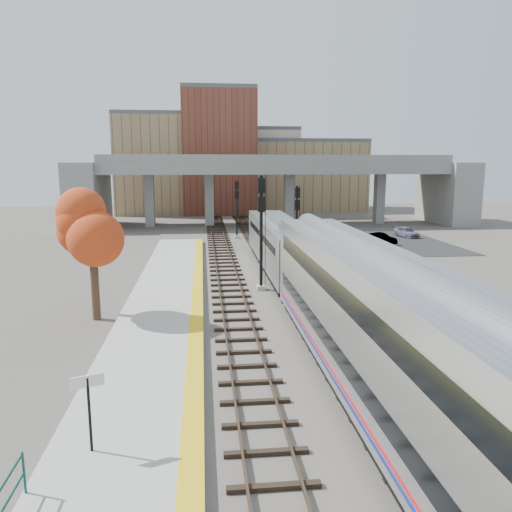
{
  "coord_description": "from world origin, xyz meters",
  "views": [
    {
      "loc": [
        -4.91,
        -23.6,
        8.36
      ],
      "look_at": [
        -1.54,
        7.84,
        2.5
      ],
      "focal_mm": 35.0,
      "sensor_mm": 36.0,
      "label": 1
    }
  ],
  "objects_px": {
    "tree": "(91,227)",
    "car_c": "(406,232)",
    "signal_mast_far": "(237,211)",
    "car_b": "(380,239)",
    "signal_mast_mid": "(297,226)",
    "signal_mast_near": "(261,233)",
    "locomotive": "(279,243)",
    "coach": "(382,332)",
    "car_a": "(357,239)"
  },
  "relations": [
    {
      "from": "signal_mast_near",
      "to": "car_a",
      "type": "height_order",
      "value": "signal_mast_near"
    },
    {
      "from": "locomotive",
      "to": "signal_mast_near",
      "type": "distance_m",
      "value": 6.3
    },
    {
      "from": "coach",
      "to": "signal_mast_near",
      "type": "relative_size",
      "value": 3.28
    },
    {
      "from": "car_c",
      "to": "tree",
      "type": "bearing_deg",
      "value": -148.08
    },
    {
      "from": "locomotive",
      "to": "signal_mast_near",
      "type": "relative_size",
      "value": 2.5
    },
    {
      "from": "car_a",
      "to": "signal_mast_far",
      "type": "bearing_deg",
      "value": 151.09
    },
    {
      "from": "locomotive",
      "to": "signal_mast_far",
      "type": "bearing_deg",
      "value": 96.67
    },
    {
      "from": "car_b",
      "to": "signal_mast_far",
      "type": "bearing_deg",
      "value": 122.63
    },
    {
      "from": "coach",
      "to": "car_b",
      "type": "relative_size",
      "value": 7.04
    },
    {
      "from": "signal_mast_far",
      "to": "car_b",
      "type": "relative_size",
      "value": 1.84
    },
    {
      "from": "locomotive",
      "to": "signal_mast_far",
      "type": "distance_m",
      "value": 18.1
    },
    {
      "from": "locomotive",
      "to": "signal_mast_near",
      "type": "height_order",
      "value": "signal_mast_near"
    },
    {
      "from": "signal_mast_far",
      "to": "coach",
      "type": "bearing_deg",
      "value": -87.04
    },
    {
      "from": "car_b",
      "to": "car_c",
      "type": "xyz_separation_m",
      "value": [
        4.87,
        4.77,
        -0.04
      ]
    },
    {
      "from": "locomotive",
      "to": "car_c",
      "type": "xyz_separation_m",
      "value": [
        17.46,
        16.88,
        -1.7
      ]
    },
    {
      "from": "tree",
      "to": "car_c",
      "type": "distance_m",
      "value": 40.72
    },
    {
      "from": "signal_mast_mid",
      "to": "signal_mast_near",
      "type": "bearing_deg",
      "value": -114.2
    },
    {
      "from": "locomotive",
      "to": "signal_mast_mid",
      "type": "distance_m",
      "value": 4.05
    },
    {
      "from": "signal_mast_near",
      "to": "coach",
      "type": "bearing_deg",
      "value": -82.91
    },
    {
      "from": "tree",
      "to": "car_b",
      "type": "distance_m",
      "value": 33.95
    },
    {
      "from": "coach",
      "to": "signal_mast_mid",
      "type": "bearing_deg",
      "value": 85.6
    },
    {
      "from": "locomotive",
      "to": "car_c",
      "type": "height_order",
      "value": "locomotive"
    },
    {
      "from": "coach",
      "to": "locomotive",
      "type": "bearing_deg",
      "value": 90.0
    },
    {
      "from": "locomotive",
      "to": "car_a",
      "type": "bearing_deg",
      "value": 49.49
    },
    {
      "from": "locomotive",
      "to": "car_a",
      "type": "distance_m",
      "value": 15.33
    },
    {
      "from": "signal_mast_near",
      "to": "signal_mast_mid",
      "type": "height_order",
      "value": "signal_mast_near"
    },
    {
      "from": "signal_mast_mid",
      "to": "car_b",
      "type": "relative_size",
      "value": 1.84
    },
    {
      "from": "car_a",
      "to": "locomotive",
      "type": "bearing_deg",
      "value": -131.49
    },
    {
      "from": "tree",
      "to": "car_a",
      "type": "height_order",
      "value": "tree"
    },
    {
      "from": "tree",
      "to": "coach",
      "type": "bearing_deg",
      "value": -44.32
    },
    {
      "from": "signal_mast_mid",
      "to": "signal_mast_far",
      "type": "height_order",
      "value": "signal_mast_mid"
    },
    {
      "from": "locomotive",
      "to": "tree",
      "type": "xyz_separation_m",
      "value": [
        -11.77,
        -11.11,
        2.82
      ]
    },
    {
      "from": "tree",
      "to": "car_c",
      "type": "height_order",
      "value": "tree"
    },
    {
      "from": "signal_mast_far",
      "to": "car_c",
      "type": "xyz_separation_m",
      "value": [
        19.56,
        -1.07,
        -2.56
      ]
    },
    {
      "from": "signal_mast_near",
      "to": "tree",
      "type": "distance_m",
      "value": 11.14
    },
    {
      "from": "signal_mast_near",
      "to": "car_c",
      "type": "relative_size",
      "value": 2.04
    },
    {
      "from": "signal_mast_far",
      "to": "locomotive",
      "type": "bearing_deg",
      "value": -83.33
    },
    {
      "from": "signal_mast_near",
      "to": "signal_mast_far",
      "type": "distance_m",
      "value": 23.68
    },
    {
      "from": "signal_mast_far",
      "to": "signal_mast_mid",
      "type": "bearing_deg",
      "value": -74.26
    },
    {
      "from": "signal_mast_far",
      "to": "tree",
      "type": "bearing_deg",
      "value": -108.4
    },
    {
      "from": "signal_mast_far",
      "to": "car_c",
      "type": "bearing_deg",
      "value": -3.14
    },
    {
      "from": "car_b",
      "to": "locomotive",
      "type": "bearing_deg",
      "value": -171.79
    },
    {
      "from": "signal_mast_mid",
      "to": "tree",
      "type": "bearing_deg",
      "value": -133.48
    },
    {
      "from": "signal_mast_mid",
      "to": "car_b",
      "type": "height_order",
      "value": "signal_mast_mid"
    },
    {
      "from": "locomotive",
      "to": "signal_mast_far",
      "type": "xyz_separation_m",
      "value": [
        -2.1,
        17.95,
        0.86
      ]
    },
    {
      "from": "locomotive",
      "to": "signal_mast_near",
      "type": "bearing_deg",
      "value": -110.18
    },
    {
      "from": "signal_mast_far",
      "to": "car_c",
      "type": "distance_m",
      "value": 19.76
    },
    {
      "from": "locomotive",
      "to": "signal_mast_near",
      "type": "xyz_separation_m",
      "value": [
        -2.1,
        -5.71,
        1.61
      ]
    },
    {
      "from": "signal_mast_far",
      "to": "signal_mast_near",
      "type": "bearing_deg",
      "value": -90.0
    },
    {
      "from": "coach",
      "to": "signal_mast_far",
      "type": "height_order",
      "value": "signal_mast_far"
    }
  ]
}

